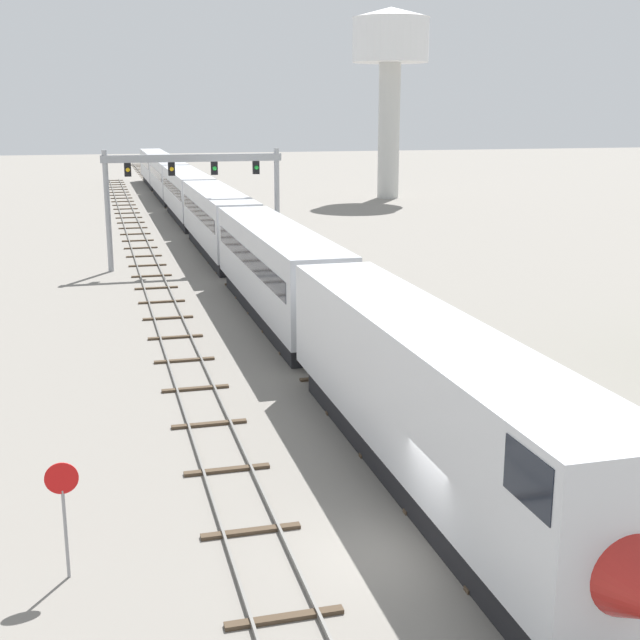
% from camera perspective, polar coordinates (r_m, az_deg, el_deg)
% --- Properties ---
extents(ground_plane, '(400.00, 400.00, 0.00)m').
position_cam_1_polar(ground_plane, '(21.93, 5.73, -15.22)').
color(ground_plane, gray).
extents(track_main, '(2.60, 200.00, 0.16)m').
position_cam_1_polar(track_main, '(79.10, -8.29, 6.05)').
color(track_main, slate).
rests_on(track_main, ground).
extents(track_near, '(2.60, 160.00, 0.16)m').
position_cam_1_polar(track_near, '(58.93, -11.30, 3.28)').
color(track_near, slate).
rests_on(track_near, ground).
extents(passenger_train, '(3.04, 124.89, 4.80)m').
position_cam_1_polar(passenger_train, '(75.00, -8.01, 7.60)').
color(passenger_train, silver).
rests_on(passenger_train, ground).
extents(signal_gantry, '(12.10, 0.49, 8.06)m').
position_cam_1_polar(signal_gantry, '(59.09, -8.43, 9.13)').
color(signal_gantry, '#999BA0').
rests_on(signal_gantry, ground).
extents(water_tower, '(9.25, 9.25, 22.31)m').
position_cam_1_polar(water_tower, '(106.54, 4.72, 17.40)').
color(water_tower, beige).
rests_on(water_tower, ground).
extents(stop_sign, '(0.76, 0.08, 2.88)m').
position_cam_1_polar(stop_sign, '(20.82, -16.74, -11.65)').
color(stop_sign, gray).
rests_on(stop_sign, ground).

